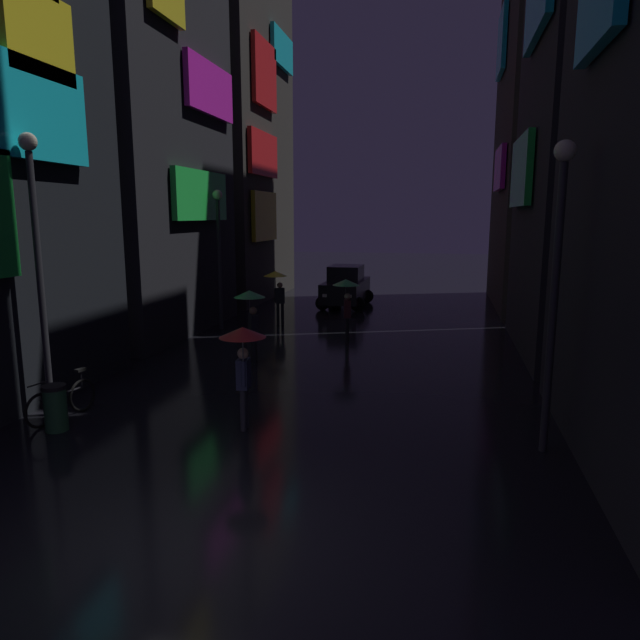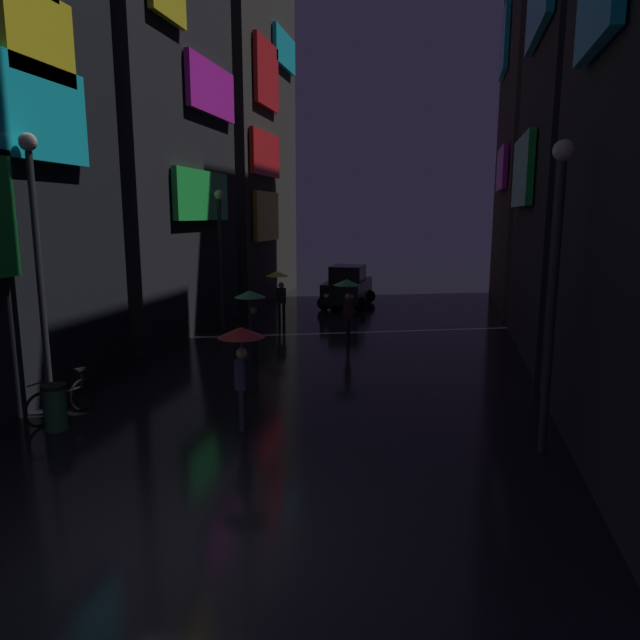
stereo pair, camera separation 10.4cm
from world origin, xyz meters
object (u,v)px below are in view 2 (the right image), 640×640
object	(u,v)px
car_distant	(348,287)
streetlamp_left_far	(220,242)
streetlamp_left_near	(37,245)
trash_bin	(55,407)
pedestrian_foreground_right_green	(251,306)
bicycle_parked_at_storefront	(62,400)
pedestrian_midstreet_centre_yellow	(278,283)
pedestrian_far_right_green	(347,293)
pedestrian_near_crossing_red	(242,349)
streetlamp_right_near	(555,263)

from	to	relation	value
car_distant	streetlamp_left_far	bearing A→B (deg)	-119.55
streetlamp_left_near	trash_bin	world-z (taller)	streetlamp_left_near
pedestrian_foreground_right_green	car_distant	world-z (taller)	pedestrian_foreground_right_green
bicycle_parked_at_storefront	pedestrian_midstreet_centre_yellow	bearing A→B (deg)	82.59
trash_bin	pedestrian_midstreet_centre_yellow	bearing A→B (deg)	84.43
pedestrian_foreground_right_green	streetlamp_left_far	bearing A→B (deg)	121.26
car_distant	streetlamp_left_near	size ratio (longest dim) A/B	0.72
pedestrian_foreground_right_green	pedestrian_far_right_green	bearing A→B (deg)	57.56
pedestrian_near_crossing_red	streetlamp_left_far	size ratio (longest dim) A/B	0.41
bicycle_parked_at_storefront	pedestrian_far_right_green	bearing A→B (deg)	62.22
streetlamp_right_near	streetlamp_left_near	size ratio (longest dim) A/B	0.94
trash_bin	streetlamp_right_near	bearing A→B (deg)	6.07
pedestrian_foreground_right_green	streetlamp_right_near	xyz separation A→B (m)	(7.22, -4.84, 1.75)
pedestrian_midstreet_centre_yellow	pedestrian_foreground_right_green	world-z (taller)	same
pedestrian_near_crossing_red	car_distant	distance (m)	16.14
pedestrian_foreground_right_green	car_distant	xyz separation A→B (m)	(0.87, 11.01, -0.74)
pedestrian_midstreet_centre_yellow	bicycle_parked_at_storefront	xyz separation A→B (m)	(-1.43, -11.01, -1.28)
car_distant	pedestrian_near_crossing_red	bearing A→B (deg)	-87.41
bicycle_parked_at_storefront	trash_bin	size ratio (longest dim) A/B	1.93
pedestrian_foreground_right_green	bicycle_parked_at_storefront	bearing A→B (deg)	-114.47
streetlamp_left_far	trash_bin	world-z (taller)	streetlamp_left_far
pedestrian_midstreet_centre_yellow	trash_bin	distance (m)	11.74
pedestrian_near_crossing_red	pedestrian_far_right_green	bearing A→B (deg)	86.11
pedestrian_foreground_right_green	pedestrian_midstreet_centre_yellow	bearing A→B (deg)	99.25
streetlamp_left_far	car_distant	bearing A→B (deg)	60.45
streetlamp_right_near	trash_bin	distance (m)	9.81
car_distant	streetlamp_left_near	bearing A→B (deg)	-102.79
pedestrian_far_right_green	trash_bin	distance (m)	10.26
pedestrian_midstreet_centre_yellow	streetlamp_left_near	world-z (taller)	streetlamp_left_near
pedestrian_midstreet_centre_yellow	pedestrian_near_crossing_red	bearing A→B (deg)	-76.85
pedestrian_near_crossing_red	streetlamp_left_near	size ratio (longest dim) A/B	0.36
streetlamp_left_far	pedestrian_midstreet_centre_yellow	bearing A→B (deg)	33.58
pedestrian_near_crossing_red	pedestrian_far_right_green	distance (m)	8.54
pedestrian_foreground_right_green	bicycle_parked_at_storefront	distance (m)	5.87
pedestrian_midstreet_centre_yellow	pedestrian_far_right_green	distance (m)	3.92
pedestrian_foreground_right_green	trash_bin	world-z (taller)	pedestrian_foreground_right_green
car_distant	streetlamp_right_near	world-z (taller)	streetlamp_right_near
bicycle_parked_at_storefront	car_distant	world-z (taller)	car_distant
pedestrian_near_crossing_red	pedestrian_foreground_right_green	size ratio (longest dim) A/B	1.00
pedestrian_near_crossing_red	bicycle_parked_at_storefront	distance (m)	4.18
trash_bin	pedestrian_near_crossing_red	bearing A→B (deg)	11.33
pedestrian_foreground_right_green	car_distant	distance (m)	11.07
trash_bin	bicycle_parked_at_storefront	bearing A→B (deg)	115.89
streetlamp_left_near	streetlamp_left_far	bearing A→B (deg)	90.00
streetlamp_left_far	streetlamp_right_near	xyz separation A→B (m)	(10.00, -9.42, 0.17)
streetlamp_right_near	streetlamp_left_near	xyz separation A→B (m)	(-10.00, -0.22, 0.20)
pedestrian_midstreet_centre_yellow	bicycle_parked_at_storefront	bearing A→B (deg)	-97.41
pedestrian_far_right_green	pedestrian_foreground_right_green	world-z (taller)	same
pedestrian_near_crossing_red	bicycle_parked_at_storefront	size ratio (longest dim) A/B	1.18
pedestrian_near_crossing_red	streetlamp_left_near	bearing A→B (deg)	179.65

